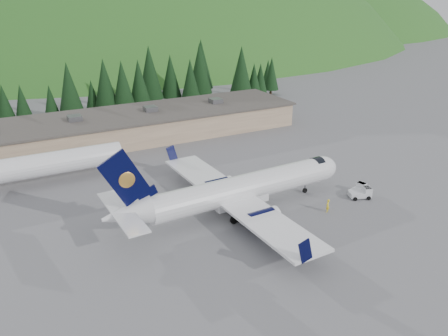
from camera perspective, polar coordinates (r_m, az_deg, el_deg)
The scene contains 9 objects.
ground at distance 60.41m, azimuth 2.69°, elevation -5.41°, with size 600.00×600.00×0.00m, color slate.
airliner at distance 58.51m, azimuth 1.89°, elevation -2.92°, with size 35.49×33.25×11.80m.
second_airliner at distance 72.25m, azimuth -24.12°, elevation 0.22°, with size 27.50×11.00×10.05m.
baggage_tug_a at distance 67.65m, azimuth 17.16°, elevation -2.66°, with size 3.10×2.25×1.52m.
baggage_tug_b at distance 66.35m, azimuth 17.58°, elevation -3.16°, with size 3.40×2.67×1.63m.
terminal_building at distance 90.50m, azimuth -12.48°, elevation 5.36°, with size 71.00×17.00×6.10m.
ramp_worker at distance 60.89m, azimuth 13.38°, elevation -4.81°, with size 0.69×0.45×1.90m, color yellow.
tree_line at distance 109.69m, azimuth -16.97°, elevation 10.58°, with size 111.07×19.73×14.51m.
hills at distance 288.03m, azimuth -9.53°, elevation -0.82°, with size 614.00×330.00×300.00m.
Camera 1 is at (-27.67, -45.89, 27.88)m, focal length 35.00 mm.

